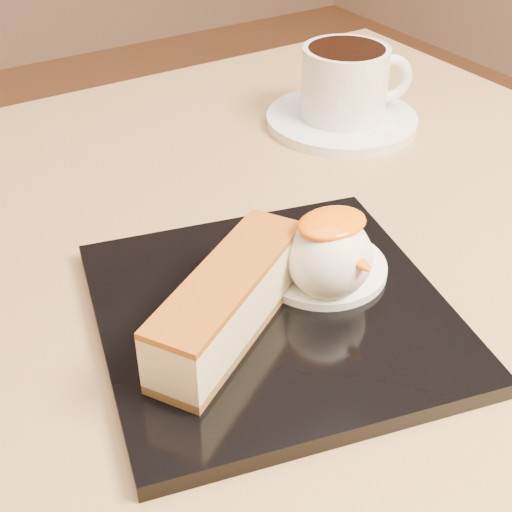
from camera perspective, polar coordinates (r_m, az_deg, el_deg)
table at (r=0.62m, az=2.09°, el=-13.08°), size 0.80×0.80×0.72m
dessert_plate at (r=0.47m, az=1.31°, el=-4.63°), size 0.26×0.26×0.01m
cheesecake at (r=0.43m, az=-2.19°, el=-3.68°), size 0.14×0.10×0.04m
cream_smear at (r=0.49m, az=5.24°, el=-0.87°), size 0.09×0.09×0.01m
ice_cream_scoop at (r=0.46m, az=5.88°, el=-0.07°), size 0.06×0.06×0.06m
mango_sauce at (r=0.45m, az=6.11°, el=2.64°), size 0.05×0.04×0.01m
mint_sprig at (r=0.49m, az=0.79°, el=-0.09°), size 0.04×0.03×0.00m
saucer at (r=0.73m, az=6.86°, el=10.76°), size 0.15×0.15×0.01m
coffee_cup at (r=0.71m, az=7.26°, el=13.72°), size 0.11×0.08×0.07m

